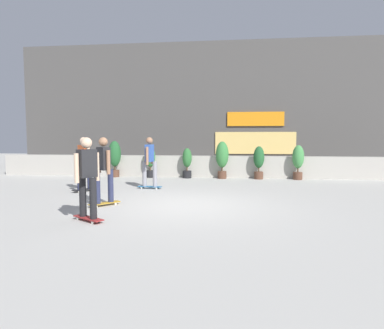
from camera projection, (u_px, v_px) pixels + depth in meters
The scene contains 13 objects.
ground_plane at pixel (185, 205), 8.41m from camera, with size 48.00×48.00×0.00m, color #B2AFA8.
planter_wall at pixel (205, 166), 14.31m from camera, with size 18.00×0.40×0.90m, color #B2ADA3.
building_backdrop at pixel (211, 108), 18.04m from camera, with size 20.00×2.08×6.50m.
potted_plant_0 at pixel (115, 156), 14.28m from camera, with size 0.53×0.53×1.54m.
potted_plant_1 at pixel (150, 160), 14.11m from camera, with size 0.42×0.42×1.30m.
potted_plant_2 at pixel (187, 162), 13.93m from camera, with size 0.39×0.39×1.24m.
potted_plant_3 at pixel (222, 157), 13.74m from camera, with size 0.52×0.52×1.52m.
potted_plant_4 at pixel (259, 161), 13.58m from camera, with size 0.43×0.43×1.33m.
potted_plant_5 at pixel (298, 160), 13.39m from camera, with size 0.45×0.45×1.38m.
skater_far_left at pixel (150, 160), 11.04m from camera, with size 0.81×0.56×1.70m.
skater_far_right at pixel (84, 161), 10.46m from camera, with size 0.59×0.79×1.70m.
skater_by_wall_left at pixel (104, 168), 8.27m from camera, with size 0.67×0.74×1.70m.
skater_foreground at pixel (87, 175), 6.74m from camera, with size 0.78×0.60×1.70m.
Camera 1 is at (1.16, -8.22, 1.70)m, focal length 31.49 mm.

